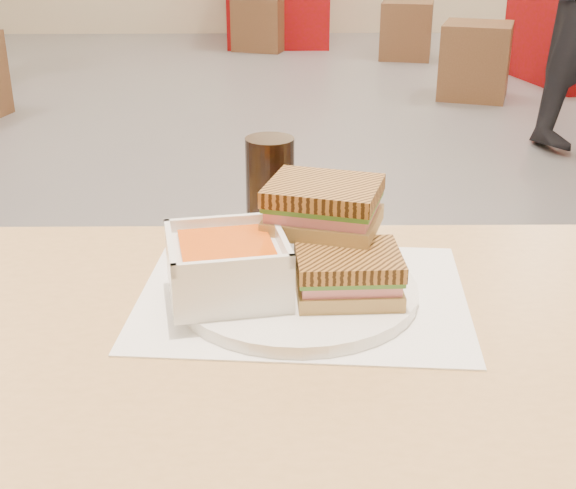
{
  "coord_description": "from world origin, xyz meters",
  "views": [
    {
      "loc": [
        -0.01,
        -2.82,
        1.18
      ],
      "look_at": [
        0.01,
        -2.0,
        0.82
      ],
      "focal_mm": 48.98,
      "sensor_mm": 36.0,
      "label": 1
    }
  ],
  "objects_px": {
    "bg_chair_1l": "(475,61)",
    "bg_chair_2r": "(406,30)",
    "main_table": "(399,443)",
    "bg_chair_2l": "(262,21)",
    "cola_glass": "(270,188)",
    "soup_bowl": "(227,268)",
    "plate": "(297,291)",
    "panini_lower": "(348,273)"
  },
  "relations": [
    {
      "from": "panini_lower",
      "to": "cola_glass",
      "type": "distance_m",
      "value": 0.23
    },
    {
      "from": "cola_glass",
      "to": "bg_chair_1l",
      "type": "bearing_deg",
      "value": 71.94
    },
    {
      "from": "cola_glass",
      "to": "bg_chair_2l",
      "type": "distance_m",
      "value": 5.94
    },
    {
      "from": "main_table",
      "to": "bg_chair_1l",
      "type": "xyz_separation_m",
      "value": [
        1.19,
        4.38,
        -0.4
      ]
    },
    {
      "from": "panini_lower",
      "to": "bg_chair_1l",
      "type": "distance_m",
      "value": 4.49
    },
    {
      "from": "bg_chair_1l",
      "to": "bg_chair_2l",
      "type": "relative_size",
      "value": 1.01
    },
    {
      "from": "plate",
      "to": "bg_chair_2l",
      "type": "bearing_deg",
      "value": 90.89
    },
    {
      "from": "main_table",
      "to": "panini_lower",
      "type": "height_order",
      "value": "panini_lower"
    },
    {
      "from": "plate",
      "to": "bg_chair_2r",
      "type": "height_order",
      "value": "plate"
    },
    {
      "from": "main_table",
      "to": "cola_glass",
      "type": "xyz_separation_m",
      "value": [
        -0.14,
        0.31,
        0.18
      ]
    },
    {
      "from": "main_table",
      "to": "panini_lower",
      "type": "relative_size",
      "value": 10.1
    },
    {
      "from": "panini_lower",
      "to": "bg_chair_1l",
      "type": "bearing_deg",
      "value": 73.86
    },
    {
      "from": "soup_bowl",
      "to": "bg_chair_2l",
      "type": "distance_m",
      "value": 6.14
    },
    {
      "from": "plate",
      "to": "cola_glass",
      "type": "height_order",
      "value": "cola_glass"
    },
    {
      "from": "main_table",
      "to": "bg_chair_2l",
      "type": "xyz_separation_m",
      "value": [
        -0.2,
        6.22,
        -0.4
      ]
    },
    {
      "from": "panini_lower",
      "to": "cola_glass",
      "type": "bearing_deg",
      "value": 112.45
    },
    {
      "from": "main_table",
      "to": "bg_chair_2r",
      "type": "bearing_deg",
      "value": 80.49
    },
    {
      "from": "plate",
      "to": "main_table",
      "type": "bearing_deg",
      "value": -49.61
    },
    {
      "from": "soup_bowl",
      "to": "plate",
      "type": "bearing_deg",
      "value": 11.92
    },
    {
      "from": "plate",
      "to": "soup_bowl",
      "type": "bearing_deg",
      "value": -168.08
    },
    {
      "from": "cola_glass",
      "to": "bg_chair_2r",
      "type": "relative_size",
      "value": 0.3
    },
    {
      "from": "main_table",
      "to": "bg_chair_1l",
      "type": "distance_m",
      "value": 4.55
    },
    {
      "from": "plate",
      "to": "cola_glass",
      "type": "xyz_separation_m",
      "value": [
        -0.03,
        0.19,
        0.06
      ]
    },
    {
      "from": "cola_glass",
      "to": "main_table",
      "type": "bearing_deg",
      "value": -66.14
    },
    {
      "from": "plate",
      "to": "soup_bowl",
      "type": "relative_size",
      "value": 1.86
    },
    {
      "from": "plate",
      "to": "panini_lower",
      "type": "height_order",
      "value": "panini_lower"
    },
    {
      "from": "bg_chair_1l",
      "to": "bg_chair_2l",
      "type": "distance_m",
      "value": 2.31
    },
    {
      "from": "plate",
      "to": "bg_chair_2r",
      "type": "xyz_separation_m",
      "value": [
        1.08,
        5.65,
        -0.54
      ]
    },
    {
      "from": "soup_bowl",
      "to": "bg_chair_2l",
      "type": "xyz_separation_m",
      "value": [
        -0.01,
        6.11,
        -0.56
      ]
    },
    {
      "from": "cola_glass",
      "to": "bg_chair_2r",
      "type": "height_order",
      "value": "cola_glass"
    },
    {
      "from": "soup_bowl",
      "to": "bg_chair_2r",
      "type": "height_order",
      "value": "soup_bowl"
    },
    {
      "from": "plate",
      "to": "bg_chair_1l",
      "type": "height_order",
      "value": "plate"
    },
    {
      "from": "panini_lower",
      "to": "bg_chair_2l",
      "type": "xyz_separation_m",
      "value": [
        -0.15,
        6.12,
        -0.56
      ]
    },
    {
      "from": "panini_lower",
      "to": "cola_glass",
      "type": "relative_size",
      "value": 0.85
    },
    {
      "from": "bg_chair_2l",
      "to": "main_table",
      "type": "bearing_deg",
      "value": -88.14
    },
    {
      "from": "main_table",
      "to": "bg_chair_2l",
      "type": "relative_size",
      "value": 2.28
    },
    {
      "from": "bg_chair_1l",
      "to": "bg_chair_2l",
      "type": "height_order",
      "value": "bg_chair_1l"
    },
    {
      "from": "bg_chair_2l",
      "to": "bg_chair_2r",
      "type": "height_order",
      "value": "bg_chair_2l"
    },
    {
      "from": "panini_lower",
      "to": "bg_chair_2r",
      "type": "relative_size",
      "value": 0.25
    },
    {
      "from": "main_table",
      "to": "bg_chair_2r",
      "type": "xyz_separation_m",
      "value": [
        0.97,
        5.78,
        -0.41
      ]
    },
    {
      "from": "bg_chair_1l",
      "to": "bg_chair_2r",
      "type": "distance_m",
      "value": 1.41
    },
    {
      "from": "main_table",
      "to": "plate",
      "type": "relative_size",
      "value": 4.29
    }
  ]
}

